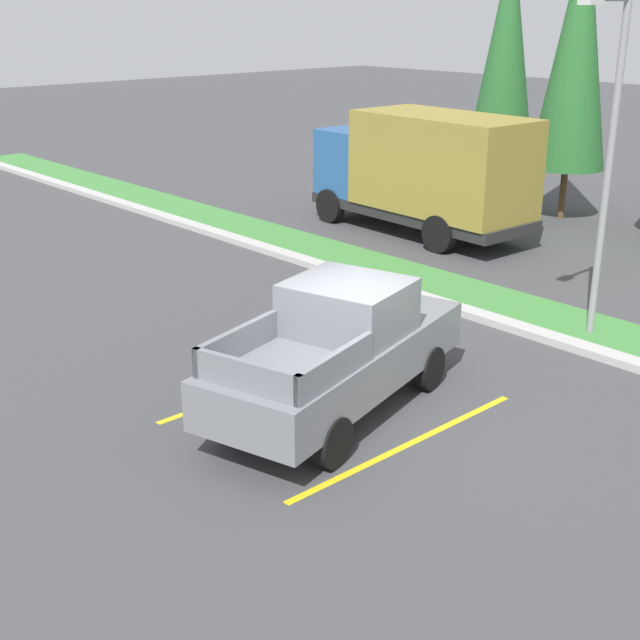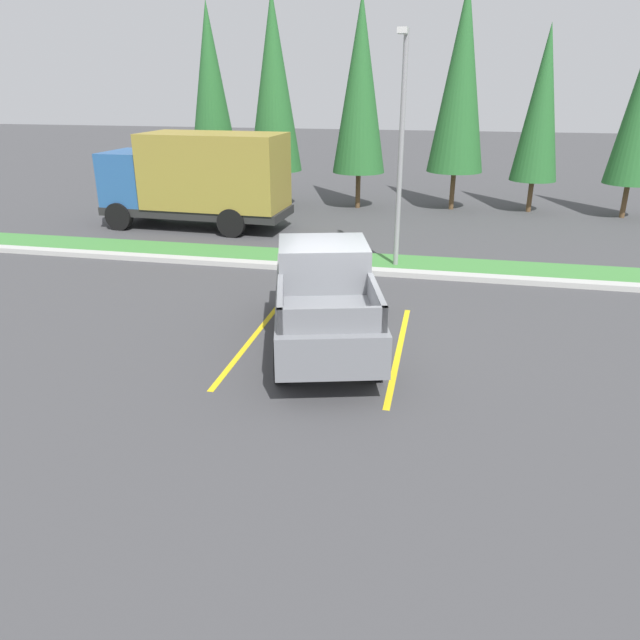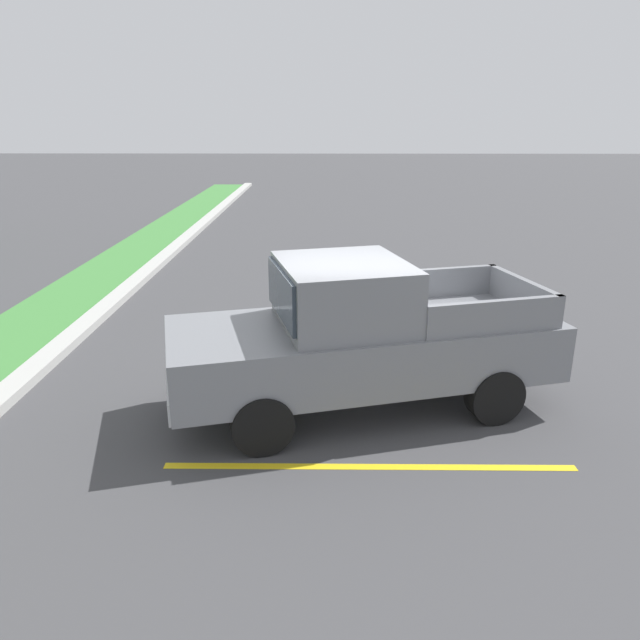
% 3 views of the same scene
% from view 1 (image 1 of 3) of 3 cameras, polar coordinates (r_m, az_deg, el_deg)
% --- Properties ---
extents(ground_plane, '(120.00, 120.00, 0.00)m').
position_cam_1_polar(ground_plane, '(13.72, 2.58, -6.35)').
color(ground_plane, '#424244').
extents(parking_line_near, '(0.12, 4.80, 0.01)m').
position_cam_1_polar(parking_line_near, '(14.92, -2.96, -4.07)').
color(parking_line_near, yellow).
rests_on(parking_line_near, ground).
extents(parking_line_far, '(0.12, 4.80, 0.01)m').
position_cam_1_polar(parking_line_far, '(12.91, 5.94, -8.23)').
color(parking_line_far, yellow).
rests_on(parking_line_far, ground).
extents(curb_strip, '(56.00, 0.40, 0.15)m').
position_cam_1_polar(curb_strip, '(17.31, 14.41, -0.93)').
color(curb_strip, '#B2B2AD').
rests_on(curb_strip, ground).
extents(grass_median, '(56.00, 1.80, 0.06)m').
position_cam_1_polar(grass_median, '(18.21, 16.33, -0.21)').
color(grass_median, '#42843D').
rests_on(grass_median, ground).
extents(pickup_truck_main, '(3.18, 5.53, 2.10)m').
position_cam_1_polar(pickup_truck_main, '(13.48, 1.30, -1.98)').
color(pickup_truck_main, black).
rests_on(pickup_truck_main, ground).
extents(cargo_truck_distant, '(6.89, 2.73, 3.40)m').
position_cam_1_polar(cargo_truck_distant, '(24.38, 6.97, 9.95)').
color(cargo_truck_distant, black).
rests_on(cargo_truck_distant, ground).
extents(street_light, '(0.24, 1.49, 6.35)m').
position_cam_1_polar(street_light, '(16.73, 18.57, 10.90)').
color(street_light, gray).
rests_on(street_light, ground).
extents(cypress_tree_leftmost, '(2.15, 2.15, 8.27)m').
position_cam_1_polar(cypress_tree_leftmost, '(29.24, 12.32, 17.31)').
color(cypress_tree_leftmost, brown).
rests_on(cypress_tree_leftmost, ground).
extents(cypress_tree_left_inner, '(2.22, 2.22, 8.55)m').
position_cam_1_polar(cypress_tree_left_inner, '(26.83, 16.79, 17.08)').
color(cypress_tree_left_inner, brown).
rests_on(cypress_tree_left_inner, ground).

